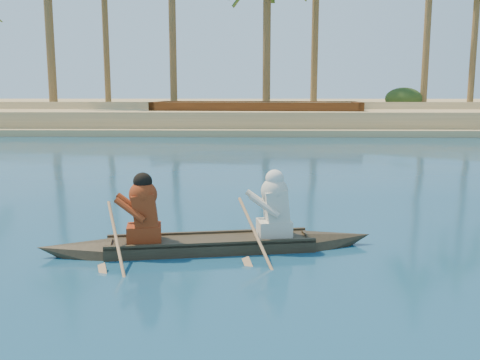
# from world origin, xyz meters

# --- Properties ---
(sandy_embankment) EXTENTS (150.00, 51.00, 1.50)m
(sandy_embankment) POSITION_xyz_m (0.00, 46.89, 0.53)
(sandy_embankment) COLOR tan
(sandy_embankment) RESTS_ON ground
(palm_grove) EXTENTS (110.00, 14.00, 16.00)m
(palm_grove) POSITION_xyz_m (0.00, 35.00, 8.00)
(palm_grove) COLOR #31561E
(palm_grove) RESTS_ON ground
(shrub_cluster) EXTENTS (100.00, 6.00, 2.40)m
(shrub_cluster) POSITION_xyz_m (0.00, 31.50, 1.20)
(shrub_cluster) COLOR #213212
(shrub_cluster) RESTS_ON ground
(canoe) EXTENTS (5.35, 1.57, 1.46)m
(canoe) POSITION_xyz_m (-4.44, 1.18, 0.28)
(canoe) COLOR #372D1E
(canoe) RESTS_ON ground
(barge_mid) EXTENTS (13.06, 5.12, 2.13)m
(barge_mid) POSITION_xyz_m (-3.51, 27.00, 0.75)
(barge_mid) COLOR #5C2F13
(barge_mid) RESTS_ON ground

